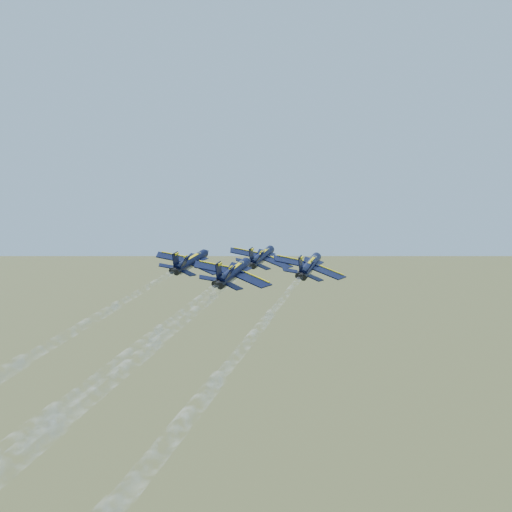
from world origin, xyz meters
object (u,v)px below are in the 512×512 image
Objects in this scene: jet_right at (310,265)px; jet_slot at (234,272)px; jet_left at (192,261)px; jet_lead at (262,256)px.

jet_right is 1.00× the size of jet_slot.
jet_right is (18.66, 8.39, 0.00)m from jet_left.
jet_slot is at bearing -43.32° from jet_left.
jet_slot is (14.13, -5.01, 0.00)m from jet_left.
jet_left is at bearing -179.59° from jet_right.
jet_lead and jet_right have the same top height.
jet_lead is 1.00× the size of jet_slot.
jet_lead is at bearing 136.75° from jet_right.
jet_lead is 1.00× the size of jet_right.
jet_left is 1.00× the size of jet_slot.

